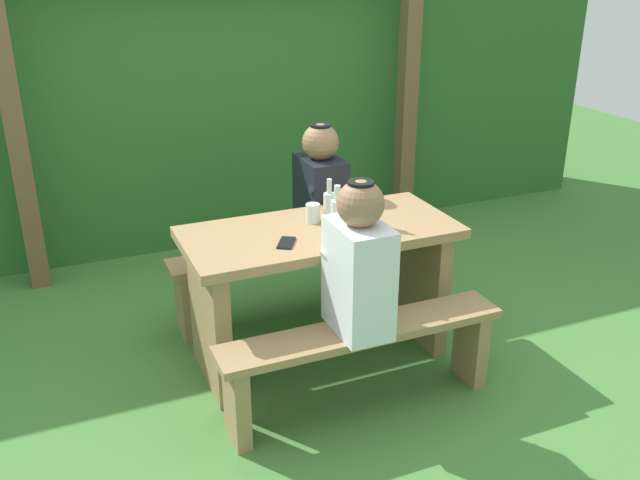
% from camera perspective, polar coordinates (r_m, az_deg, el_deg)
% --- Properties ---
extents(ground_plane, '(12.00, 12.00, 0.00)m').
position_cam_1_polar(ground_plane, '(3.87, 0.00, -9.42)').
color(ground_plane, '#467D39').
extents(hedge_backdrop, '(6.40, 0.66, 2.12)m').
position_cam_1_polar(hedge_backdrop, '(5.35, -8.99, 11.77)').
color(hedge_backdrop, '#2E6429').
rests_on(hedge_backdrop, ground_plane).
extents(pergola_post_left, '(0.12, 0.12, 1.91)m').
position_cam_1_polar(pergola_post_left, '(4.67, -23.63, 7.23)').
color(pergola_post_left, brown).
rests_on(pergola_post_left, ground_plane).
extents(pergola_post_right, '(0.12, 0.12, 1.91)m').
position_cam_1_polar(pergola_post_right, '(5.37, 7.16, 10.77)').
color(pergola_post_right, brown).
rests_on(pergola_post_right, ground_plane).
extents(picnic_table, '(1.40, 0.64, 0.75)m').
position_cam_1_polar(picnic_table, '(3.62, 0.00, -2.57)').
color(picnic_table, '#9E7A51').
rests_on(picnic_table, ground_plane).
extents(bench_near, '(1.40, 0.24, 0.44)m').
position_cam_1_polar(bench_near, '(3.31, 3.49, -9.08)').
color(bench_near, '#9E7A51').
rests_on(bench_near, ground_plane).
extents(bench_far, '(1.40, 0.24, 0.44)m').
position_cam_1_polar(bench_far, '(4.13, -2.76, -2.21)').
color(bench_far, '#9E7A51').
rests_on(bench_far, ground_plane).
extents(person_white_shirt, '(0.25, 0.35, 0.72)m').
position_cam_1_polar(person_white_shirt, '(3.08, 3.20, -1.94)').
color(person_white_shirt, silver).
rests_on(person_white_shirt, bench_near).
extents(person_black_coat, '(0.25, 0.35, 0.72)m').
position_cam_1_polar(person_black_coat, '(4.03, 0.06, 4.17)').
color(person_black_coat, black).
rests_on(person_black_coat, bench_far).
extents(drinking_glass, '(0.07, 0.07, 0.10)m').
position_cam_1_polar(drinking_glass, '(3.59, -0.60, 2.24)').
color(drinking_glass, silver).
rests_on(drinking_glass, picnic_table).
extents(bottle_left, '(0.06, 0.06, 0.23)m').
position_cam_1_polar(bottle_left, '(3.57, 0.76, 2.80)').
color(bottle_left, silver).
rests_on(bottle_left, picnic_table).
extents(bottle_right, '(0.06, 0.06, 0.23)m').
position_cam_1_polar(bottle_right, '(3.53, 4.17, 2.62)').
color(bottle_right, silver).
rests_on(bottle_right, picnic_table).
extents(bottle_center, '(0.06, 0.06, 0.25)m').
position_cam_1_polar(bottle_center, '(3.42, 1.41, 2.09)').
color(bottle_center, silver).
rests_on(bottle_center, picnic_table).
extents(cell_phone, '(0.13, 0.16, 0.01)m').
position_cam_1_polar(cell_phone, '(3.34, -2.79, -0.23)').
color(cell_phone, black).
rests_on(cell_phone, picnic_table).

